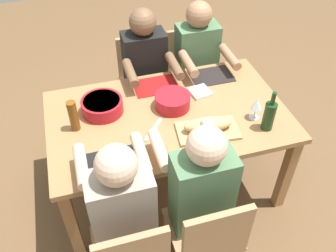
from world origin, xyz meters
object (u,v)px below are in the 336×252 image
object	(u,v)px
dining_table	(168,123)
napkin_stack	(200,92)
chair_near_center	(208,237)
beer_bottle	(73,116)
cutting_board	(208,131)
chair_far_right	(190,71)
diner_far_right	(198,61)
serving_bowl_salad	(173,100)
wine_bottle	(269,115)
wine_glass	(257,104)
diner_near_left	(122,208)
chair_far_center	(142,79)
diner_far_center	(146,69)
serving_bowl_fruit	(102,105)
diner_near_center	(199,189)
bread_loaf	(208,124)

from	to	relation	value
dining_table	napkin_stack	distance (m)	0.35
chair_near_center	beer_bottle	bearing A→B (deg)	126.17
cutting_board	napkin_stack	bearing A→B (deg)	76.90
chair_far_right	diner_far_right	distance (m)	0.28
dining_table	napkin_stack	world-z (taller)	napkin_stack
serving_bowl_salad	beer_bottle	bearing A→B (deg)	-176.88
chair_far_right	wine_bottle	xyz separation A→B (m)	(0.13, -1.13, 0.37)
chair_far_right	wine_bottle	world-z (taller)	wine_bottle
serving_bowl_salad	wine_glass	size ratio (longest dim) A/B	1.48
diner_near_left	chair_far_center	world-z (taller)	diner_near_left
beer_bottle	wine_bottle	bearing A→B (deg)	-16.01
diner_far_center	chair_far_right	bearing A→B (deg)	22.21
chair_near_center	chair_far_right	world-z (taller)	same
dining_table	diner_far_center	xyz separation A→B (m)	(-0.00, 0.63, 0.04)
serving_bowl_salad	serving_bowl_fruit	xyz separation A→B (m)	(-0.48, 0.09, -0.00)
beer_bottle	wine_glass	distance (m)	1.19
chair_far_right	diner_far_right	world-z (taller)	diner_far_right
wine_bottle	dining_table	bearing A→B (deg)	151.67
dining_table	diner_far_right	world-z (taller)	diner_far_right
chair_near_center	serving_bowl_fruit	distance (m)	1.10
chair_far_right	diner_near_center	bearing A→B (deg)	-107.24
chair_far_right	beer_bottle	bearing A→B (deg)	-143.70
chair_near_center	napkin_stack	distance (m)	1.05
serving_bowl_salad	wine_glass	bearing A→B (deg)	-28.12
chair_far_center	wine_bottle	xyz separation A→B (m)	(0.58, -1.13, 0.37)
chair_near_center	napkin_stack	bearing A→B (deg)	73.40
diner_far_center	beer_bottle	distance (m)	0.88
diner_far_right	serving_bowl_fruit	bearing A→B (deg)	-151.27
beer_bottle	napkin_stack	size ratio (longest dim) A/B	1.57
diner_near_left	diner_far_center	size ratio (longest dim) A/B	1.00
chair_far_right	wine_bottle	size ratio (longest dim) A/B	2.93
dining_table	chair_far_right	bearing A→B (deg)	61.16
dining_table	chair_far_right	xyz separation A→B (m)	(0.45, 0.82, -0.17)
cutting_board	diner_far_center	bearing A→B (deg)	102.74
serving_bowl_fruit	wine_bottle	size ratio (longest dim) A/B	0.98
wine_glass	napkin_stack	xyz separation A→B (m)	(-0.26, 0.36, -0.10)
chair_near_center	serving_bowl_salad	distance (m)	0.94
dining_table	diner_far_center	bearing A→B (deg)	90.00
chair_far_right	chair_far_center	size ratio (longest dim) A/B	1.00
wine_bottle	beer_bottle	distance (m)	1.25
diner_near_center	chair_far_right	xyz separation A→B (m)	(0.45, 1.45, -0.21)
diner_far_center	beer_bottle	world-z (taller)	diner_far_center
diner_far_center	chair_far_center	bearing A→B (deg)	90.00
napkin_stack	chair_far_center	bearing A→B (deg)	113.86
beer_bottle	diner_far_right	bearing A→B (deg)	29.37
diner_far_center	serving_bowl_salad	bearing A→B (deg)	-84.70
diner_far_right	dining_table	bearing A→B (deg)	-125.39
diner_far_center	cutting_board	distance (m)	0.90
dining_table	chair_far_center	bearing A→B (deg)	90.00
chair_near_center	bread_loaf	bearing A→B (deg)	71.04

